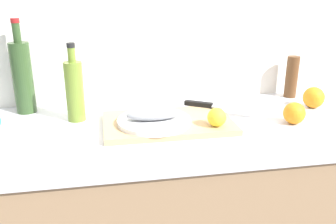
{
  "coord_description": "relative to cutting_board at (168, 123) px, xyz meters",
  "views": [
    {
      "loc": [
        -0.23,
        -1.17,
        1.37
      ],
      "look_at": [
        -0.02,
        -0.01,
        0.95
      ],
      "focal_mm": 38.85,
      "sensor_mm": 36.0,
      "label": 1
    }
  ],
  "objects": [
    {
      "name": "white_plate",
      "position": [
        -0.05,
        -0.02,
        0.02
      ],
      "size": [
        0.25,
        0.25,
        0.01
      ],
      "primitive_type": "cylinder",
      "color": "white",
      "rests_on": "cutting_board"
    },
    {
      "name": "chef_knife",
      "position": [
        0.19,
        0.1,
        0.02
      ],
      "size": [
        0.26,
        0.17,
        0.02
      ],
      "rotation": [
        0.0,
        0.0,
        -0.55
      ],
      "color": "silver",
      "rests_on": "cutting_board"
    },
    {
      "name": "fish_fillet",
      "position": [
        -0.05,
        -0.02,
        0.04
      ],
      "size": [
        0.19,
        0.08,
        0.04
      ],
      "primitive_type": "ellipsoid",
      "color": "gray",
      "rests_on": "white_plate"
    },
    {
      "name": "lemon_0",
      "position": [
        0.15,
        -0.08,
        0.04
      ],
      "size": [
        0.06,
        0.06,
        0.06
      ],
      "primitive_type": "sphere",
      "color": "yellow",
      "rests_on": "cutting_board"
    },
    {
      "name": "orange_1",
      "position": [
        0.44,
        -0.06,
        0.03
      ],
      "size": [
        0.08,
        0.08,
        0.08
      ],
      "primitive_type": "sphere",
      "color": "orange",
      "rests_on": "kitchen_counter"
    },
    {
      "name": "pepper_mill",
      "position": [
        0.59,
        0.24,
        0.08
      ],
      "size": [
        0.05,
        0.05,
        0.18
      ],
      "primitive_type": "cylinder",
      "color": "brown",
      "rests_on": "kitchen_counter"
    },
    {
      "name": "cutting_board",
      "position": [
        0.0,
        0.0,
        0.0
      ],
      "size": [
        0.44,
        0.27,
        0.02
      ],
      "primitive_type": "cube",
      "color": "tan",
      "rests_on": "kitchen_counter"
    },
    {
      "name": "back_wall",
      "position": [
        0.02,
        0.33,
        0.34
      ],
      "size": [
        3.2,
        0.05,
        2.5
      ],
      "primitive_type": "cube",
      "color": "white",
      "rests_on": "ground_plane"
    },
    {
      "name": "olive_oil_bottle",
      "position": [
        -0.32,
        0.11,
        0.1
      ],
      "size": [
        0.06,
        0.06,
        0.28
      ],
      "color": "olive",
      "rests_on": "kitchen_counter"
    },
    {
      "name": "wine_bottle",
      "position": [
        -0.51,
        0.24,
        0.13
      ],
      "size": [
        0.07,
        0.07,
        0.35
      ],
      "color": "#2D4723",
      "rests_on": "kitchen_counter"
    },
    {
      "name": "orange_2",
      "position": [
        0.6,
        0.09,
        0.03
      ],
      "size": [
        0.08,
        0.08,
        0.08
      ],
      "primitive_type": "sphere",
      "color": "orange",
      "rests_on": "kitchen_counter"
    }
  ]
}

